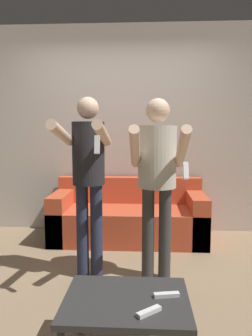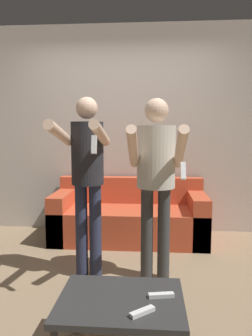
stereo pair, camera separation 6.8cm
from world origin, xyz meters
name	(u,v)px [view 2 (the right image)]	position (x,y,z in m)	size (l,w,h in m)	color
ground_plane	(108,281)	(0.00, 0.00, 0.00)	(14.00, 14.00, 0.00)	#937A5B
wall_back	(123,130)	(0.00, 1.57, 1.35)	(6.40, 0.06, 2.70)	beige
couch	(129,218)	(0.12, 1.14, 0.26)	(1.85, 0.78, 0.74)	#C64C2D
person_standing_left	(87,168)	(-0.18, 0.05, 1.01)	(0.41, 0.75, 1.64)	#282D47
person_standing_right	(156,169)	(0.42, 0.06, 1.02)	(0.46, 0.72, 1.62)	#383838
coffee_table	(121,305)	(0.21, -1.00, 0.34)	(0.73, 0.57, 0.38)	#2D2D2D
remote_near	(142,312)	(0.34, -1.15, 0.39)	(0.14, 0.12, 0.02)	white
remote_far	(161,295)	(0.45, -0.97, 0.39)	(0.15, 0.06, 0.02)	white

